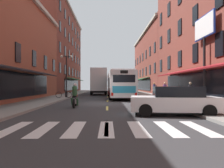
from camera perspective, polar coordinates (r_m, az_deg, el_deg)
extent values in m
cube|color=#333335|center=(17.55, -1.27, -5.47)|extent=(34.80, 80.00, 0.10)
cube|color=#DBCC4C|center=(7.64, -1.50, -11.88)|extent=(0.14, 2.40, 0.01)
cube|color=#DBCC4C|center=(14.07, -1.31, -6.54)|extent=(0.14, 2.40, 0.01)
cube|color=#DBCC4C|center=(20.54, -1.24, -4.56)|extent=(0.14, 2.40, 0.01)
cube|color=#DBCC4C|center=(27.03, -1.21, -3.52)|extent=(0.14, 2.40, 0.01)
cube|color=#DBCC4C|center=(33.52, -1.18, -2.89)|extent=(0.14, 2.40, 0.01)
cube|color=#DBCC4C|center=(40.01, -1.17, -2.46)|extent=(0.14, 2.40, 0.01)
cube|color=#DBCC4C|center=(46.51, -1.16, -2.16)|extent=(0.14, 2.40, 0.01)
cube|color=#DBCC4C|center=(53.00, -1.15, -1.92)|extent=(0.14, 2.40, 0.01)
cube|color=silver|center=(8.34, -25.25, -10.86)|extent=(0.50, 2.80, 0.01)
cube|color=silver|center=(7.96, -17.87, -11.39)|extent=(0.50, 2.80, 0.01)
cube|color=silver|center=(7.72, -9.86, -11.74)|extent=(0.50, 2.80, 0.01)
cube|color=silver|center=(7.64, -1.50, -11.88)|extent=(0.50, 2.80, 0.01)
cube|color=silver|center=(7.71, 6.88, -11.77)|extent=(0.50, 2.80, 0.01)
cube|color=silver|center=(7.93, 14.94, -11.43)|extent=(0.50, 2.80, 0.01)
cube|color=silver|center=(8.30, 22.39, -10.92)|extent=(0.50, 2.80, 0.01)
cube|color=gray|center=(18.53, -19.91, -4.80)|extent=(3.00, 80.00, 0.14)
cube|color=gray|center=(18.49, 17.41, -4.82)|extent=(3.00, 80.00, 0.14)
cube|color=black|center=(18.99, -24.07, -0.22)|extent=(0.10, 16.00, 2.10)
cube|color=black|center=(18.76, -22.07, 3.45)|extent=(1.38, 14.93, 0.44)
cube|color=black|center=(19.17, -24.06, 7.73)|extent=(0.10, 1.00, 1.60)
cube|color=black|center=(22.70, -20.28, 6.48)|extent=(0.10, 1.00, 1.60)
cube|color=black|center=(26.31, -17.54, 5.55)|extent=(0.10, 1.00, 1.60)
cube|color=black|center=(29.96, -15.47, 4.84)|extent=(0.10, 1.00, 1.60)
cube|color=brown|center=(46.13, -15.63, 8.37)|extent=(8.00, 26.57, 16.92)
cube|color=#B2AD9E|center=(47.21, -10.53, 18.30)|extent=(0.44, 26.07, 0.40)
cube|color=black|center=(44.77, -10.63, -0.25)|extent=(0.10, 16.00, 2.10)
cube|color=#1E6638|center=(44.67, -9.73, 1.29)|extent=(1.38, 14.93, 0.44)
cube|color=black|center=(33.65, -13.85, 4.28)|extent=(0.10, 1.00, 1.60)
cube|color=black|center=(37.37, -12.56, 3.82)|extent=(0.10, 1.00, 1.60)
cube|color=black|center=(41.10, -11.50, 3.45)|extent=(0.10, 1.00, 1.60)
cube|color=black|center=(44.84, -10.62, 3.14)|extent=(0.10, 1.00, 1.60)
cube|color=black|center=(48.60, -9.88, 2.88)|extent=(0.10, 1.00, 1.60)
cube|color=black|center=(52.36, -9.24, 2.65)|extent=(0.10, 1.00, 1.60)
cube|color=black|center=(56.13, -8.69, 2.46)|extent=(0.10, 1.00, 1.60)
cube|color=black|center=(34.06, -13.85, 9.65)|extent=(0.10, 1.00, 1.60)
cube|color=black|center=(37.73, -12.56, 8.68)|extent=(0.10, 1.00, 1.60)
cube|color=black|center=(41.43, -11.50, 7.87)|extent=(0.10, 1.00, 1.60)
cube|color=black|center=(45.15, -10.62, 7.20)|extent=(0.10, 1.00, 1.60)
cube|color=black|center=(48.88, -9.88, 6.63)|extent=(0.10, 1.00, 1.60)
cube|color=black|center=(52.62, -9.24, 6.13)|extent=(0.10, 1.00, 1.60)
cube|color=black|center=(56.37, -8.69, 5.71)|extent=(0.10, 1.00, 1.60)
cube|color=black|center=(34.75, -13.84, 14.86)|extent=(0.10, 1.00, 1.60)
cube|color=black|center=(38.36, -12.55, 13.40)|extent=(0.10, 1.00, 1.60)
cube|color=black|center=(42.00, -11.50, 12.20)|extent=(0.10, 1.00, 1.60)
cube|color=black|center=(45.67, -10.62, 11.18)|extent=(0.10, 1.00, 1.60)
cube|color=black|center=(49.37, -9.87, 10.32)|extent=(0.10, 1.00, 1.60)
cube|color=black|center=(53.07, -9.24, 9.57)|extent=(0.10, 1.00, 1.60)
cube|color=black|center=(56.80, -8.68, 8.92)|extent=(0.10, 1.00, 1.60)
cube|color=black|center=(35.72, -13.84, 19.82)|extent=(0.10, 1.00, 1.60)
cube|color=black|center=(39.24, -12.55, 17.95)|extent=(0.10, 1.00, 1.60)
cube|color=black|center=(42.81, -11.49, 16.38)|extent=(0.10, 1.00, 1.60)
cube|color=black|center=(46.41, -10.61, 15.06)|extent=(0.10, 1.00, 1.60)
cube|color=black|center=(50.05, -9.87, 13.92)|extent=(0.10, 1.00, 1.60)
cube|color=black|center=(53.71, -9.23, 12.93)|extent=(0.10, 1.00, 1.60)
cube|color=black|center=(57.39, -8.68, 12.07)|extent=(0.10, 1.00, 1.60)
cube|color=black|center=(18.95, 21.59, -0.22)|extent=(0.10, 16.00, 2.10)
cube|color=maroon|center=(18.72, 19.58, 3.45)|extent=(1.38, 14.93, 0.44)
cube|color=black|center=(15.73, 27.01, 9.50)|extent=(0.10, 1.00, 1.60)
cube|color=black|center=(19.13, 21.58, 7.74)|extent=(0.10, 1.00, 1.60)
cube|color=black|center=(22.67, 17.84, 6.49)|extent=(0.10, 1.00, 1.60)
cube|color=black|center=(26.28, 15.13, 5.55)|extent=(0.10, 1.00, 1.60)
cube|color=black|center=(29.94, 13.09, 4.84)|extent=(0.10, 1.00, 1.60)
cube|color=black|center=(19.83, 21.56, 16.94)|extent=(0.10, 1.00, 1.60)
cube|color=black|center=(23.26, 17.83, 14.34)|extent=(0.10, 1.00, 1.60)
cube|color=black|center=(26.79, 15.12, 12.38)|extent=(0.10, 1.00, 1.60)
cube|color=black|center=(30.39, 13.08, 10.86)|extent=(0.10, 1.00, 1.60)
cube|color=black|center=(27.67, 15.11, 18.86)|extent=(0.10, 1.00, 1.60)
cube|color=black|center=(31.16, 13.07, 16.64)|extent=(0.10, 1.00, 1.60)
cube|color=brown|center=(45.82, 13.31, 5.60)|extent=(8.00, 26.57, 12.44)
cube|color=#B2AD9E|center=(45.97, 8.22, 13.01)|extent=(0.44, 26.07, 0.40)
cube|color=black|center=(44.75, 8.30, -0.25)|extent=(0.10, 16.00, 2.10)
cube|color=#1E6638|center=(44.65, 7.40, 1.29)|extent=(1.38, 14.93, 0.44)
cube|color=black|center=(33.63, 11.49, 4.28)|extent=(0.10, 1.00, 1.60)
cube|color=black|center=(37.35, 10.22, 3.82)|extent=(0.10, 1.00, 1.60)
cube|color=black|center=(41.08, 9.17, 3.45)|extent=(0.10, 1.00, 1.60)
cube|color=black|center=(44.83, 8.30, 3.14)|extent=(0.10, 1.00, 1.60)
cube|color=black|center=(48.58, 7.57, 2.88)|extent=(0.10, 1.00, 1.60)
cube|color=black|center=(52.35, 6.94, 2.65)|extent=(0.10, 1.00, 1.60)
cube|color=black|center=(56.12, 6.40, 2.45)|extent=(0.10, 1.00, 1.60)
cube|color=black|center=(34.03, 11.49, 9.65)|extent=(0.10, 1.00, 1.60)
cube|color=black|center=(37.71, 10.21, 8.68)|extent=(0.10, 1.00, 1.60)
cube|color=black|center=(41.41, 9.17, 7.87)|extent=(0.10, 1.00, 1.60)
cube|color=black|center=(45.13, 8.30, 7.20)|extent=(0.10, 1.00, 1.60)
cube|color=black|center=(48.86, 7.57, 6.63)|extent=(0.10, 1.00, 1.60)
cube|color=black|center=(52.61, 6.94, 6.13)|extent=(0.10, 1.00, 1.60)
cube|color=black|center=(56.36, 6.39, 5.71)|extent=(0.10, 1.00, 1.60)
cylinder|color=black|center=(16.73, 23.68, 3.36)|extent=(0.18, 0.18, 4.90)
cylinder|color=black|center=(16.74, 23.70, -4.63)|extent=(0.40, 0.40, 0.24)
cube|color=navy|center=(17.22, 23.66, 14.00)|extent=(0.10, 3.06, 1.63)
cube|color=white|center=(17.20, 23.47, 14.02)|extent=(0.04, 2.90, 1.47)
cube|color=white|center=(17.25, 23.85, 13.98)|extent=(0.04, 2.90, 1.47)
cube|color=silver|center=(25.13, 1.99, 0.00)|extent=(2.81, 11.67, 2.61)
cube|color=silver|center=(25.18, 1.99, 3.11)|extent=(2.58, 10.47, 0.16)
cube|color=black|center=(25.44, 1.94, 0.40)|extent=(2.79, 9.27, 0.96)
cube|color=maroon|center=(25.15, 1.99, -2.41)|extent=(2.83, 11.27, 0.36)
cube|color=black|center=(30.89, 1.18, 0.28)|extent=(2.25, 0.17, 1.10)
cube|color=black|center=(19.40, 3.28, 1.48)|extent=(2.05, 0.17, 0.70)
cube|color=teal|center=(19.38, 3.29, -1.49)|extent=(2.15, 0.15, 0.64)
cube|color=black|center=(19.41, 3.29, 3.28)|extent=(0.70, 0.12, 0.28)
cube|color=red|center=(19.31, 0.05, -2.76)|extent=(0.20, 0.08, 0.28)
cube|color=red|center=(19.52, 6.49, -2.73)|extent=(0.20, 0.08, 0.28)
cylinder|color=black|center=(28.90, -0.91, -2.33)|extent=(0.32, 1.01, 1.00)
cylinder|color=black|center=(29.05, 3.73, -2.32)|extent=(0.32, 1.01, 1.00)
cylinder|color=black|center=(21.79, -0.43, -3.00)|extent=(0.32, 1.01, 1.00)
cylinder|color=black|center=(21.99, 5.70, -2.98)|extent=(0.32, 1.01, 1.00)
cube|color=white|center=(35.90, -3.62, -0.25)|extent=(2.40, 2.59, 2.40)
cube|color=black|center=(37.12, -3.62, 1.06)|extent=(2.00, 0.18, 0.80)
cube|color=white|center=(32.36, -3.64, 1.20)|extent=(2.59, 4.69, 3.33)
cube|color=maroon|center=(32.39, -1.48, 1.49)|extent=(0.18, 2.76, 0.90)
cube|color=black|center=(33.61, -3.63, -1.95)|extent=(2.18, 6.76, 0.24)
cylinder|color=black|center=(35.73, -5.39, -2.01)|extent=(0.32, 0.91, 0.90)
cylinder|color=black|center=(35.73, -1.86, -2.01)|extent=(0.32, 0.91, 0.90)
cylinder|color=black|center=(31.70, -5.63, -2.23)|extent=(0.32, 0.91, 0.90)
cylinder|color=black|center=(31.70, -1.65, -2.24)|extent=(0.32, 0.91, 0.90)
cube|color=silver|center=(11.28, 16.29, -5.07)|extent=(4.53, 2.44, 0.71)
cube|color=black|center=(11.28, 17.15, -2.03)|extent=(2.54, 2.01, 0.55)
cube|color=red|center=(11.10, 27.93, -3.82)|extent=(0.09, 0.21, 0.14)
cube|color=red|center=(12.53, 25.39, -3.41)|extent=(0.09, 0.21, 0.14)
cylinder|color=black|center=(10.27, 9.04, -7.09)|extent=(0.66, 0.30, 0.64)
cylinder|color=black|center=(12.04, 8.66, -6.08)|extent=(0.66, 0.30, 0.64)
cylinder|color=black|center=(10.80, 24.80, -6.74)|extent=(0.66, 0.30, 0.64)
cylinder|color=black|center=(12.49, 22.23, -5.86)|extent=(0.66, 0.30, 0.64)
cube|color=silver|center=(44.31, -3.09, -1.53)|extent=(1.94, 4.42, 0.64)
cube|color=black|center=(44.12, -3.09, -0.82)|extent=(1.73, 2.40, 0.53)
cube|color=red|center=(42.15, -4.13, -1.30)|extent=(0.20, 0.06, 0.14)
cube|color=red|center=(42.13, -2.12, -1.30)|extent=(0.20, 0.06, 0.14)
cylinder|color=black|center=(45.82, -4.15, -1.79)|extent=(0.23, 0.64, 0.64)
cylinder|color=black|center=(45.80, -1.97, -1.79)|extent=(0.23, 0.64, 0.64)
cylinder|color=black|center=(42.84, -4.27, -1.90)|extent=(0.23, 0.64, 0.64)
cylinder|color=black|center=(42.82, -1.95, -1.90)|extent=(0.23, 0.64, 0.64)
cylinder|color=black|center=(15.66, -9.69, -4.77)|extent=(0.13, 0.62, 0.62)
cylinder|color=black|center=(14.22, -10.30, -5.23)|extent=(0.15, 0.62, 0.62)
cylinder|color=#B2B2B7|center=(15.52, -9.73, -3.70)|extent=(0.08, 0.33, 0.68)
ellipsoid|color=maroon|center=(15.09, -9.90, -3.04)|extent=(0.35, 0.57, 0.28)
cube|color=black|center=(14.69, -10.07, -3.39)|extent=(0.29, 0.57, 0.12)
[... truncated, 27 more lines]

